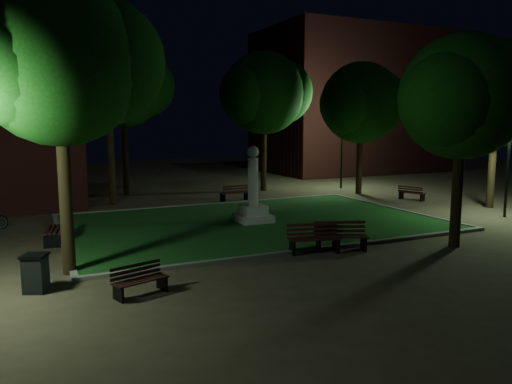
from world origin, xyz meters
TOP-DOWN VIEW (x-y plane):
  - ground at (0.00, 0.00)m, footprint 80.00×80.00m
  - lawn at (0.00, 2.00)m, footprint 15.00×10.00m
  - lawn_kerb at (0.00, 2.00)m, footprint 15.40×10.40m
  - monument at (0.00, 2.00)m, footprint 1.40×1.40m
  - building_far at (18.00, 20.00)m, footprint 16.00×10.00m
  - tree_west at (-7.58, -2.30)m, footprint 5.50×4.49m
  - tree_north_wl at (-4.52, 9.58)m, footprint 4.96×4.05m
  - tree_north_er at (4.97, 11.06)m, footprint 6.20×5.06m
  - tree_ne at (9.52, 7.35)m, footprint 5.82×4.75m
  - tree_east at (12.56, 0.57)m, footprint 6.38×5.21m
  - tree_se at (4.75, -4.57)m, footprint 5.14×4.20m
  - tree_nw at (-8.00, 8.26)m, footprint 5.84×4.77m
  - tree_far_north at (-3.16, 12.98)m, footprint 5.80×4.74m
  - lamppost_se at (10.93, -1.52)m, footprint 1.18×0.28m
  - lamppost_ne at (9.97, 10.01)m, footprint 1.18×0.28m
  - bench_near_left at (-0.19, -3.22)m, footprint 1.80×0.98m
  - bench_near_right at (0.80, -3.33)m, footprint 1.84×1.21m
  - bench_west_near at (-6.25, -4.90)m, footprint 1.47×0.88m
  - bench_left_side at (-7.77, 1.79)m, footprint 0.86×1.81m
  - bench_right_side at (10.58, 4.14)m, footprint 0.99×1.51m
  - bench_far_side at (1.59, 7.81)m, footprint 1.71×0.71m
  - trash_bin at (-8.58, -3.59)m, footprint 0.75×0.75m

SIDE VIEW (x-z plane):
  - ground at x=0.00m, z-range 0.00..0.00m
  - lawn at x=0.00m, z-range 0.00..0.08m
  - lawn_kerb at x=0.00m, z-range 0.00..0.12m
  - bench_west_near at x=-6.25m, z-range -0.02..0.74m
  - bench_right_side at x=10.58m, z-range -0.02..0.76m
  - bench_far_side at x=1.59m, z-range -0.03..0.89m
  - bench_near_left at x=-0.19m, z-range -0.03..0.91m
  - bench_left_side at x=-7.77m, z-range -0.03..0.93m
  - bench_near_right at x=0.80m, z-range -0.03..0.93m
  - trash_bin at x=-8.58m, z-range 0.01..0.99m
  - monument at x=0.00m, z-range -0.64..2.56m
  - lamppost_se at x=10.93m, z-range 0.85..4.92m
  - lamppost_ne at x=9.97m, z-range 0.90..5.43m
  - tree_se at x=4.75m, z-range 1.49..8.69m
  - tree_ne at x=9.52m, z-range 1.50..9.27m
  - tree_east at x=12.56m, z-range 1.51..9.75m
  - tree_west at x=-7.58m, z-range 1.79..9.86m
  - building_far at x=18.00m, z-range 0.00..12.00m
  - tree_north_er at x=4.97m, z-range 1.75..10.32m
  - tree_far_north at x=-3.16m, z-range 1.96..10.62m
  - tree_north_wl at x=-4.52m, z-range 2.22..10.75m
  - tree_nw at x=-8.00m, z-range 2.25..11.55m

